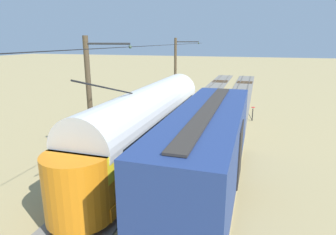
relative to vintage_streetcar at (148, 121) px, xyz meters
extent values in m
plane|color=tan|center=(-2.04, -3.62, -2.26)|extent=(220.00, 220.00, 0.00)
cube|color=slate|center=(-4.08, -3.62, -2.21)|extent=(2.80, 80.00, 0.10)
cube|color=#59544C|center=(-3.36, -3.62, -2.12)|extent=(0.07, 80.00, 0.08)
cube|color=#59544C|center=(-4.80, -3.62, -2.12)|extent=(0.07, 80.00, 0.08)
cube|color=#47331E|center=(-4.08, -35.62, -2.15)|extent=(2.50, 0.24, 0.08)
cube|color=#47331E|center=(-4.08, -34.97, -2.15)|extent=(2.50, 0.24, 0.08)
cube|color=#47331E|center=(-4.08, -34.32, -2.15)|extent=(2.50, 0.24, 0.08)
cube|color=#47331E|center=(-4.08, -33.67, -2.15)|extent=(2.50, 0.24, 0.08)
cube|color=#47331E|center=(-4.08, -33.02, -2.15)|extent=(2.50, 0.24, 0.08)
cube|color=slate|center=(0.00, -3.62, -2.21)|extent=(2.80, 80.00, 0.10)
cube|color=#59544C|center=(0.72, -3.62, -2.12)|extent=(0.07, 80.00, 0.08)
cube|color=#59544C|center=(-0.72, -3.62, -2.12)|extent=(0.07, 80.00, 0.08)
cube|color=#47331E|center=(0.00, -35.62, -2.15)|extent=(2.50, 0.24, 0.08)
cube|color=#47331E|center=(0.00, -34.97, -2.15)|extent=(2.50, 0.24, 0.08)
cube|color=#47331E|center=(0.00, -34.32, -2.15)|extent=(2.50, 0.24, 0.08)
cube|color=#47331E|center=(0.00, -33.67, -2.15)|extent=(2.50, 0.24, 0.08)
cube|color=#47331E|center=(0.00, -33.02, -2.15)|extent=(2.50, 0.24, 0.08)
cube|color=orange|center=(0.00, 0.01, -1.55)|extent=(2.65, 14.65, 0.55)
cube|color=orange|center=(0.00, 0.01, -0.80)|extent=(2.55, 14.65, 0.95)
cube|color=yellow|center=(0.00, 0.01, 0.20)|extent=(2.55, 14.65, 1.05)
cylinder|color=silver|center=(0.00, 0.01, 0.72)|extent=(2.65, 14.36, 2.65)
cylinder|color=orange|center=(0.00, -7.27, -0.55)|extent=(2.55, 2.55, 2.55)
cylinder|color=orange|center=(0.00, 7.28, -0.55)|extent=(2.55, 2.55, 2.55)
cube|color=black|center=(0.00, -8.40, 0.46)|extent=(1.63, 0.08, 0.36)
cube|color=black|center=(0.00, -8.44, 0.15)|extent=(1.73, 0.06, 0.80)
cube|color=black|center=(-1.30, 0.01, 0.20)|extent=(0.04, 12.31, 0.80)
cube|color=black|center=(1.29, 0.01, 0.20)|extent=(0.04, 12.31, 0.80)
cylinder|color=silver|center=(0.00, -8.53, -0.80)|extent=(0.24, 0.06, 0.24)
cube|color=gray|center=(0.00, -8.47, -1.73)|extent=(1.94, 0.12, 0.20)
cylinder|color=black|center=(0.00, 4.69, 2.70)|extent=(0.07, 4.99, 1.37)
cylinder|color=black|center=(-0.72, -4.68, -1.70)|extent=(0.10, 0.76, 0.76)
cylinder|color=black|center=(0.72, -4.68, -1.70)|extent=(0.10, 0.76, 0.76)
cylinder|color=black|center=(-0.72, 4.69, -1.70)|extent=(0.10, 0.76, 0.76)
cylinder|color=black|center=(0.72, 4.69, -1.70)|extent=(0.10, 0.76, 0.76)
cube|color=navy|center=(-4.08, 3.15, 0.07)|extent=(2.90, 12.40, 3.20)
cube|color=#332D28|center=(-4.08, 3.15, 1.73)|extent=(0.70, 11.16, 0.08)
cube|color=black|center=(-4.08, 3.15, -1.73)|extent=(2.70, 12.40, 0.36)
cube|color=black|center=(-5.56, 3.15, -0.19)|extent=(0.06, 2.20, 2.56)
cylinder|color=black|center=(-4.80, -1.19, -1.66)|extent=(0.10, 0.84, 0.84)
cylinder|color=black|center=(-3.36, -1.19, -1.66)|extent=(0.10, 0.84, 0.84)
cylinder|color=black|center=(-3.36, 7.49, -1.66)|extent=(0.10, 0.84, 0.84)
cylinder|color=#4C3D28|center=(2.47, -14.74, 1.32)|extent=(0.28, 0.28, 7.16)
cylinder|color=#2D2D2D|center=(1.23, -14.74, 4.50)|extent=(2.47, 0.10, 0.10)
sphere|color=#334733|center=(0.00, -14.74, 4.35)|extent=(0.16, 0.16, 0.16)
cylinder|color=#4C3D28|center=(2.47, 2.27, 1.32)|extent=(0.28, 0.28, 7.16)
cylinder|color=#2D2D2D|center=(1.23, 2.27, 4.50)|extent=(2.47, 0.10, 0.10)
sphere|color=#334733|center=(0.00, 2.27, 4.35)|extent=(0.16, 0.16, 0.16)
cylinder|color=black|center=(1.23, -14.74, 4.50)|extent=(2.47, 0.02, 0.02)
cylinder|color=black|center=(-5.87, -10.34, -1.71)|extent=(0.08, 0.08, 1.10)
cylinder|color=red|center=(-5.87, -10.34, -1.04)|extent=(0.30, 0.30, 0.03)
cylinder|color=#262626|center=(-5.69, -10.34, -1.91)|extent=(0.33, 0.04, 0.54)
camera|label=1|loc=(-6.02, 15.62, 4.68)|focal=31.09mm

